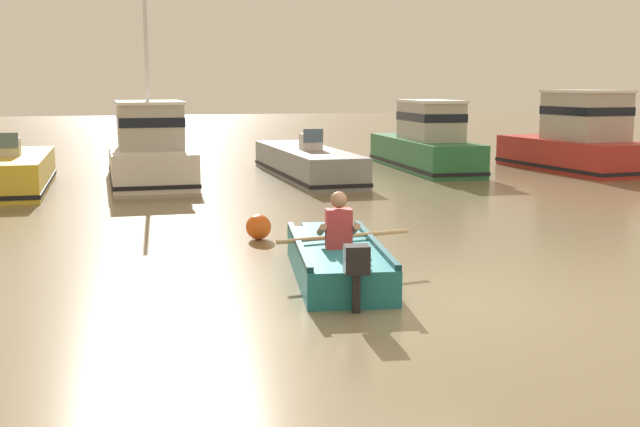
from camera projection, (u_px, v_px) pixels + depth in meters
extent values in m
plane|color=#7A6B4C|center=(419.00, 299.00, 9.68)|extent=(120.00, 120.00, 0.00)
cube|color=#1E727A|center=(337.00, 262.00, 10.66)|extent=(1.58, 3.24, 0.44)
cube|color=#1E727A|center=(322.00, 238.00, 12.36)|extent=(0.66, 0.49, 0.42)
cube|color=#103F43|center=(299.00, 245.00, 10.57)|extent=(0.57, 3.01, 0.08)
cube|color=#103F43|center=(375.00, 243.00, 10.68)|extent=(0.57, 3.01, 0.08)
cube|color=teal|center=(338.00, 250.00, 10.54)|extent=(1.04, 0.44, 0.06)
cylinder|color=black|center=(356.00, 290.00, 9.04)|extent=(0.11, 0.11, 0.54)
cube|color=black|center=(357.00, 259.00, 8.98)|extent=(0.31, 0.28, 0.32)
cube|color=#B23333|center=(339.00, 229.00, 10.44)|extent=(0.37, 0.27, 0.52)
sphere|color=#9E7051|center=(339.00, 200.00, 10.38)|extent=(0.22, 0.22, 0.22)
cylinder|color=#9E7051|center=(322.00, 230.00, 10.47)|extent=(0.16, 0.43, 0.23)
cylinder|color=#9E7051|center=(355.00, 229.00, 10.52)|extent=(0.16, 0.43, 0.23)
cylinder|color=tan|center=(345.00, 236.00, 10.98)|extent=(1.99, 0.36, 0.06)
cube|color=gold|center=(10.00, 172.00, 19.59)|extent=(1.87, 5.49, 0.85)
cube|color=black|center=(11.00, 184.00, 19.64)|extent=(1.91, 5.53, 0.10)
cube|color=beige|center=(6.00, 147.00, 19.10)|extent=(0.63, 0.51, 0.44)
cube|color=slate|center=(5.00, 140.00, 18.82)|extent=(0.62, 0.05, 0.36)
cube|color=white|center=(150.00, 164.00, 21.33)|extent=(2.05, 5.53, 0.91)
cube|color=black|center=(150.00, 175.00, 21.38)|extent=(2.09, 5.57, 0.10)
cube|color=#B2ADA3|center=(150.00, 126.00, 20.70)|extent=(1.59, 2.33, 1.14)
cube|color=black|center=(149.00, 121.00, 20.67)|extent=(1.62, 2.36, 0.24)
cube|color=white|center=(149.00, 103.00, 20.60)|extent=(1.67, 2.44, 0.08)
cylinder|color=silver|center=(147.00, 71.00, 20.81)|extent=(0.10, 0.10, 3.99)
cube|color=gray|center=(306.00, 163.00, 22.35)|extent=(1.60, 6.79, 0.79)
cube|color=black|center=(306.00, 172.00, 22.39)|extent=(1.64, 6.83, 0.10)
cube|color=silver|center=(311.00, 142.00, 21.77)|extent=(0.55, 0.50, 0.44)
cube|color=slate|center=(313.00, 136.00, 21.49)|extent=(0.55, 0.04, 0.36)
cube|color=#287042|center=(423.00, 154.00, 24.31)|extent=(1.99, 6.18, 0.93)
cube|color=black|center=(423.00, 164.00, 24.36)|extent=(2.03, 6.22, 0.10)
cube|color=#B2ADA3|center=(430.00, 121.00, 23.62)|extent=(1.42, 2.63, 1.10)
cube|color=black|center=(430.00, 117.00, 23.60)|extent=(1.45, 2.66, 0.24)
cube|color=white|center=(431.00, 101.00, 23.53)|extent=(1.49, 2.76, 0.08)
cube|color=#B72D28|center=(574.00, 155.00, 23.90)|extent=(2.49, 5.27, 0.94)
cube|color=black|center=(573.00, 165.00, 23.95)|extent=(2.54, 5.31, 0.10)
cube|color=#B2ADA3|center=(586.00, 117.00, 23.29)|extent=(1.80, 2.27, 1.37)
cube|color=black|center=(586.00, 111.00, 23.27)|extent=(1.83, 2.30, 0.24)
cube|color=white|center=(587.00, 91.00, 23.18)|extent=(1.89, 2.38, 0.08)
sphere|color=#E55919|center=(259.00, 227.00, 13.33)|extent=(0.42, 0.42, 0.42)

